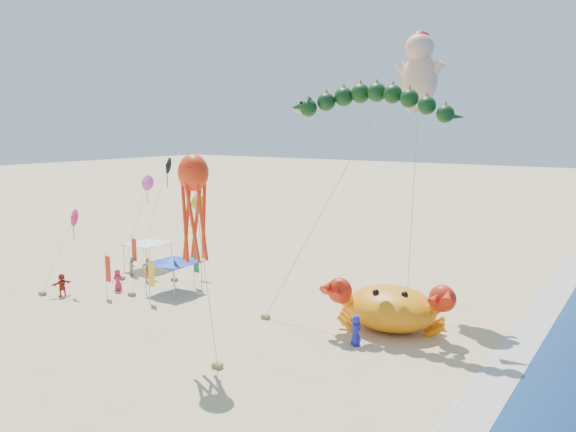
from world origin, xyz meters
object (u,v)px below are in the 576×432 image
object	(u,v)px
octopus_kite	(194,200)
canopy_blue	(173,260)
crab_inflatable	(390,307)
cherub_kite	(419,70)
canopy_white	(147,241)
dragon_kite	(372,107)

from	to	relation	value
octopus_kite	canopy_blue	size ratio (longest dim) A/B	3.16
crab_inflatable	octopus_kite	size ratio (longest dim) A/B	0.69
crab_inflatable	cherub_kite	distance (m)	16.36
canopy_blue	cherub_kite	bearing A→B (deg)	30.69
octopus_kite	canopy_blue	bearing A→B (deg)	141.08
octopus_kite	canopy_blue	xyz separation A→B (m)	(-9.85, 7.95, -6.05)
crab_inflatable	canopy_blue	world-z (taller)	crab_inflatable
cherub_kite	canopy_white	size ratio (longest dim) A/B	5.49
dragon_kite	octopus_kite	size ratio (longest dim) A/B	1.34
cherub_kite	octopus_kite	world-z (taller)	cherub_kite
crab_inflatable	canopy_white	world-z (taller)	crab_inflatable
cherub_kite	octopus_kite	xyz separation A→B (m)	(-5.23, -16.90, -7.55)
dragon_kite	canopy_white	xyz separation A→B (m)	(-21.23, 0.42, -10.93)
canopy_white	cherub_kite	bearing A→B (deg)	13.29
dragon_kite	octopus_kite	world-z (taller)	dragon_kite
dragon_kite	cherub_kite	xyz separation A→B (m)	(0.79, 5.62, 2.67)
dragon_kite	canopy_blue	distance (m)	18.29
dragon_kite	canopy_white	distance (m)	23.89
cherub_kite	canopy_white	distance (m)	26.41
canopy_white	canopy_blue	bearing A→B (deg)	-28.33
canopy_white	crab_inflatable	bearing A→B (deg)	-4.95
crab_inflatable	canopy_white	size ratio (longest dim) A/B	2.22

